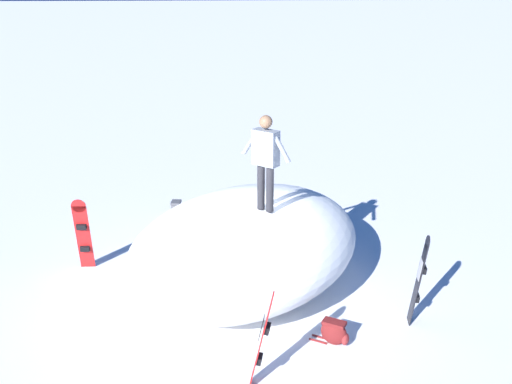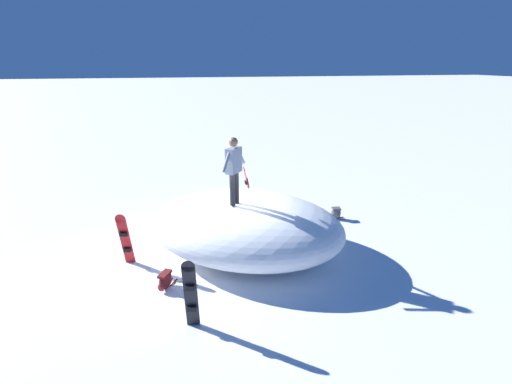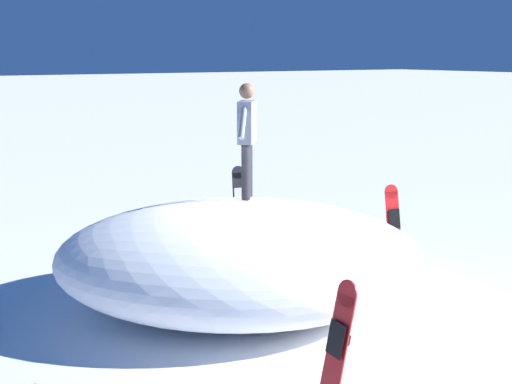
{
  "view_description": "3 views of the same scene",
  "coord_description": "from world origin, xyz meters",
  "px_view_note": "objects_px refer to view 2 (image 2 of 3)",
  "views": [
    {
      "loc": [
        -10.25,
        0.42,
        5.83
      ],
      "look_at": [
        0.87,
        -0.37,
        1.78
      ],
      "focal_mm": 43.03,
      "sensor_mm": 36.0,
      "label": 1
    },
    {
      "loc": [
        -1.18,
        -9.13,
        5.21
      ],
      "look_at": [
        0.73,
        -0.74,
        2.04
      ],
      "focal_mm": 25.0,
      "sensor_mm": 36.0,
      "label": 2
    },
    {
      "loc": [
        5.15,
        7.78,
        3.86
      ],
      "look_at": [
        0.06,
        -0.47,
        1.75
      ],
      "focal_mm": 44.26,
      "sensor_mm": 36.0,
      "label": 3
    }
  ],
  "objects_px": {
    "snowboard_primary_upright": "(125,239)",
    "backpack_near": "(165,280)",
    "snowboard_secondary_upright": "(248,187)",
    "backpack_far": "(336,213)",
    "snowboarder_standing": "(234,166)",
    "snowboard_tertiary_upright": "(191,294)"
  },
  "relations": [
    {
      "from": "snowboard_tertiary_upright",
      "to": "backpack_near",
      "type": "relative_size",
      "value": 2.53
    },
    {
      "from": "snowboard_tertiary_upright",
      "to": "snowboarder_standing",
      "type": "bearing_deg",
      "value": 62.22
    },
    {
      "from": "snowboard_primary_upright",
      "to": "backpack_near",
      "type": "bearing_deg",
      "value": -52.06
    },
    {
      "from": "snowboard_tertiary_upright",
      "to": "backpack_near",
      "type": "distance_m",
      "value": 1.77
    },
    {
      "from": "snowboarder_standing",
      "to": "snowboard_tertiary_upright",
      "type": "bearing_deg",
      "value": -117.78
    },
    {
      "from": "snowboarder_standing",
      "to": "snowboard_tertiary_upright",
      "type": "distance_m",
      "value": 3.41
    },
    {
      "from": "snowboard_primary_upright",
      "to": "snowboard_secondary_upright",
      "type": "height_order",
      "value": "snowboard_secondary_upright"
    },
    {
      "from": "snowboarder_standing",
      "to": "snowboard_primary_upright",
      "type": "relative_size",
      "value": 1.12
    },
    {
      "from": "snowboard_tertiary_upright",
      "to": "backpack_far",
      "type": "height_order",
      "value": "snowboard_tertiary_upright"
    },
    {
      "from": "snowboard_primary_upright",
      "to": "backpack_near",
      "type": "relative_size",
      "value": 2.42
    },
    {
      "from": "snowboard_primary_upright",
      "to": "snowboard_secondary_upright",
      "type": "distance_m",
      "value": 5.17
    },
    {
      "from": "snowboard_secondary_upright",
      "to": "snowboard_tertiary_upright",
      "type": "distance_m",
      "value": 6.59
    },
    {
      "from": "snowboard_secondary_upright",
      "to": "backpack_near",
      "type": "xyz_separation_m",
      "value": [
        -2.98,
        -4.58,
        -0.61
      ]
    },
    {
      "from": "snowboard_primary_upright",
      "to": "backpack_near",
      "type": "distance_m",
      "value": 1.72
    },
    {
      "from": "snowboard_primary_upright",
      "to": "backpack_far",
      "type": "relative_size",
      "value": 2.96
    },
    {
      "from": "snowboard_secondary_upright",
      "to": "backpack_far",
      "type": "relative_size",
      "value": 3.0
    },
    {
      "from": "backpack_near",
      "to": "backpack_far",
      "type": "relative_size",
      "value": 1.22
    },
    {
      "from": "backpack_near",
      "to": "snowboard_secondary_upright",
      "type": "bearing_deg",
      "value": 56.97
    },
    {
      "from": "snowboard_primary_upright",
      "to": "backpack_far",
      "type": "xyz_separation_m",
      "value": [
        6.76,
        1.61,
        -0.6
      ]
    },
    {
      "from": "snowboard_secondary_upright",
      "to": "backpack_near",
      "type": "relative_size",
      "value": 2.46
    },
    {
      "from": "snowboard_secondary_upright",
      "to": "backpack_far",
      "type": "bearing_deg",
      "value": -31.4
    },
    {
      "from": "backpack_far",
      "to": "snowboarder_standing",
      "type": "bearing_deg",
      "value": -153.9
    }
  ]
}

